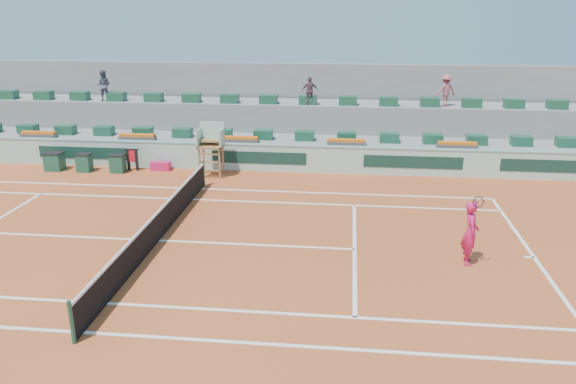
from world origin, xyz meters
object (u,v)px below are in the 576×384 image
Objects in this scene: player_bag at (161,166)px; umpire_chair at (211,142)px; drink_cooler_a at (118,163)px; tennis_player at (470,232)px.

player_bag is 2.98m from umpire_chair.
drink_cooler_a is 16.36m from tennis_player.
umpire_chair is 1.05× the size of tennis_player.
drink_cooler_a is (-1.84, -0.55, 0.22)m from player_bag.
drink_cooler_a is at bearing -163.39° from player_bag.
umpire_chair is at bearing 0.16° from drink_cooler_a.
umpire_chair is 2.86× the size of drink_cooler_a.
drink_cooler_a is at bearing 150.37° from tennis_player.
player_bag is 15.11m from tennis_player.
umpire_chair is (2.61, -0.54, 1.34)m from player_bag.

